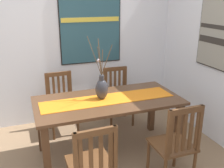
{
  "coord_description": "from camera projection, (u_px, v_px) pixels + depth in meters",
  "views": [
    {
      "loc": [
        -0.68,
        -2.21,
        1.97
      ],
      "look_at": [
        0.38,
        0.71,
        0.91
      ],
      "focal_mm": 41.41,
      "sensor_mm": 36.0,
      "label": 1
    }
  ],
  "objects": [
    {
      "name": "centerpiece_vase",
      "position": [
        102.0,
        88.0,
        3.16
      ],
      "size": [
        0.28,
        0.25,
        0.78
      ],
      "color": "#333338",
      "rests_on": "dining_table"
    },
    {
      "name": "chair_3",
      "position": [
        92.0,
        164.0,
        2.42
      ],
      "size": [
        0.43,
        0.43,
        0.91
      ],
      "color": "brown",
      "rests_on": "ground_plane"
    },
    {
      "name": "painting_on_back_wall",
      "position": [
        91.0,
        25.0,
        4.06
      ],
      "size": [
        0.99,
        0.05,
        1.21
      ],
      "color": "black"
    },
    {
      "name": "dining_table",
      "position": [
        108.0,
        108.0,
        3.24
      ],
      "size": [
        1.8,
        0.87,
        0.75
      ],
      "color": "#51331E",
      "rests_on": "ground_plane"
    },
    {
      "name": "chair_0",
      "position": [
        117.0,
        94.0,
        4.16
      ],
      "size": [
        0.44,
        0.44,
        0.89
      ],
      "color": "brown",
      "rests_on": "ground_plane"
    },
    {
      "name": "wall_back",
      "position": [
        64.0,
        38.0,
        4.04
      ],
      "size": [
        6.4,
        0.12,
        2.7
      ],
      "primitive_type": "cube",
      "color": "silver",
      "rests_on": "ground_plane"
    },
    {
      "name": "chair_1",
      "position": [
        61.0,
        101.0,
        3.87
      ],
      "size": [
        0.43,
        0.43,
        0.9
      ],
      "color": "brown",
      "rests_on": "ground_plane"
    },
    {
      "name": "table_runner",
      "position": [
        108.0,
        99.0,
        3.2
      ],
      "size": [
        1.66,
        0.36,
        0.01
      ],
      "primitive_type": "cube",
      "color": "orange",
      "rests_on": "dining_table"
    },
    {
      "name": "chair_2",
      "position": [
        176.0,
        143.0,
        2.72
      ],
      "size": [
        0.42,
        0.42,
        0.96
      ],
      "color": "brown",
      "rests_on": "ground_plane"
    },
    {
      "name": "painting_on_side_wall",
      "position": [
        221.0,
        27.0,
        3.32
      ],
      "size": [
        0.05,
        0.8,
        1.12
      ],
      "color": "black"
    }
  ]
}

